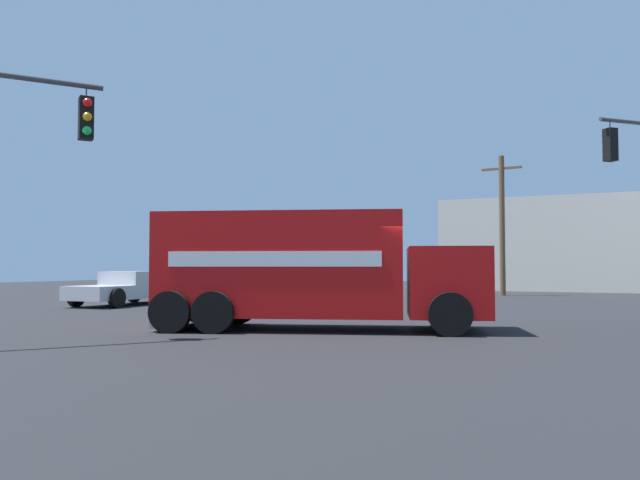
# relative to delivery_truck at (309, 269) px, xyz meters

# --- Properties ---
(ground_plane) EXTENTS (100.00, 100.00, 0.00)m
(ground_plane) POSITION_rel_delivery_truck_xyz_m (1.78, 0.69, -1.51)
(ground_plane) COLOR black
(delivery_truck) EXTENTS (8.44, 5.04, 2.91)m
(delivery_truck) POSITION_rel_delivery_truck_xyz_m (0.00, 0.00, 0.00)
(delivery_truck) COLOR red
(delivery_truck) RESTS_ON ground
(pickup_silver) EXTENTS (2.42, 5.28, 1.38)m
(pickup_silver) POSITION_rel_delivery_truck_xyz_m (-11.21, 5.79, -0.79)
(pickup_silver) COLOR #B7BABF
(pickup_silver) RESTS_ON ground
(utility_pole) EXTENTS (2.20, 0.40, 7.68)m
(utility_pole) POSITION_rel_delivery_truck_xyz_m (1.51, 21.00, 2.46)
(utility_pole) COLOR brown
(utility_pole) RESTS_ON ground
(building_backdrop) EXTENTS (18.01, 6.00, 6.05)m
(building_backdrop) POSITION_rel_delivery_truck_xyz_m (5.39, 30.04, 1.51)
(building_backdrop) COLOR beige
(building_backdrop) RESTS_ON ground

